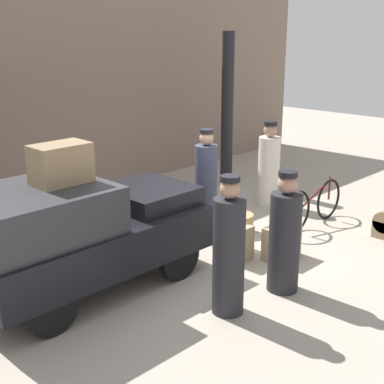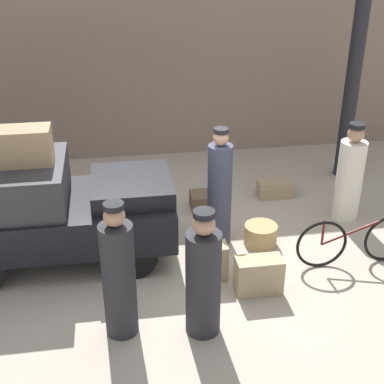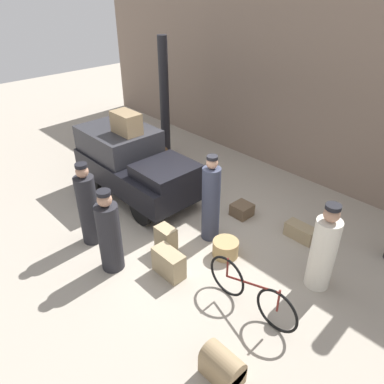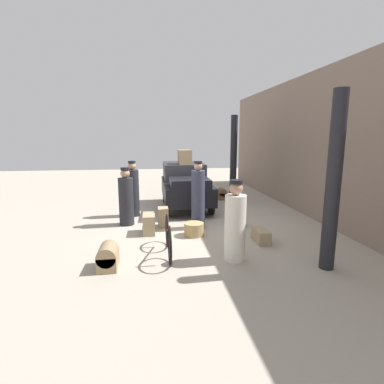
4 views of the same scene
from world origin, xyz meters
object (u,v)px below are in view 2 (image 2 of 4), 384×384
trunk_large_brown (212,262)px  porter_with_bicycle (220,192)px  porter_standing_middle (119,276)px  suitcase_black_upright (259,275)px  porter_lifting_near_truck (350,177)px  wicker_basket (261,235)px  trunk_wicker_pale (275,189)px  bicycle (356,241)px  suitcase_tan_flat (203,201)px  trunk_on_truck_roof (25,146)px  conductor_in_dark_uniform (203,279)px  truck (47,207)px

trunk_large_brown → porter_with_bicycle: bearing=73.4°
porter_standing_middle → trunk_large_brown: porter_standing_middle is taller
suitcase_black_upright → porter_lifting_near_truck: bearing=41.5°
porter_with_bicycle → wicker_basket: bearing=-17.8°
trunk_large_brown → trunk_wicker_pale: size_ratio=0.86×
bicycle → porter_with_bicycle: size_ratio=0.95×
suitcase_tan_flat → trunk_wicker_pale: bearing=9.9°
suitcase_black_upright → trunk_on_truck_roof: 3.62m
conductor_in_dark_uniform → suitcase_tan_flat: bearing=80.1°
suitcase_tan_flat → bicycle: bearing=-47.1°
bicycle → trunk_wicker_pale: bicycle is taller
bicycle → suitcase_tan_flat: bearing=132.9°
truck → trunk_large_brown: 2.50m
porter_standing_middle → porter_lifting_near_truck: bearing=30.6°
bicycle → conductor_in_dark_uniform: 2.68m
porter_standing_middle → trunk_large_brown: size_ratio=3.26×
porter_standing_middle → porter_with_bicycle: size_ratio=0.94×
bicycle → conductor_in_dark_uniform: conductor_in_dark_uniform is taller
porter_with_bicycle → trunk_wicker_pale: size_ratio=2.97×
conductor_in_dark_uniform → porter_lifting_near_truck: bearing=40.0°
bicycle → conductor_in_dark_uniform: (-2.43, -1.07, 0.37)m
porter_standing_middle → trunk_on_truck_roof: 2.35m
wicker_basket → suitcase_tan_flat: (-0.69, 1.30, -0.02)m
porter_lifting_near_truck → trunk_large_brown: bearing=-151.8°
porter_lifting_near_truck → conductor_in_dark_uniform: porter_lifting_near_truck is taller
wicker_basket → suitcase_tan_flat: bearing=117.8°
porter_standing_middle → porter_with_bicycle: (1.58, 1.87, 0.06)m
suitcase_tan_flat → trunk_on_truck_roof: 3.35m
bicycle → trunk_large_brown: (-2.12, -0.03, -0.12)m
porter_lifting_near_truck → trunk_large_brown: size_ratio=3.10×
suitcase_black_upright → conductor_in_dark_uniform: bearing=-143.7°
truck → trunk_wicker_pale: bearing=20.0°
truck → porter_standing_middle: porter_standing_middle is taller
bicycle → wicker_basket: bicycle is taller
trunk_on_truck_roof → porter_standing_middle: bearing=-57.7°
truck → porter_standing_middle: size_ratio=1.86×
wicker_basket → trunk_wicker_pale: wicker_basket is taller
porter_standing_middle → suitcase_tan_flat: size_ratio=4.19×
porter_with_bicycle → trunk_wicker_pale: porter_with_bicycle is taller
trunk_wicker_pale → trunk_on_truck_roof: (-4.05, -1.41, 1.65)m
porter_with_bicycle → suitcase_tan_flat: porter_with_bicycle is taller
bicycle → porter_with_bicycle: (-1.83, 0.93, 0.48)m
porter_standing_middle → bicycle: bearing=15.3°
porter_lifting_near_truck → porter_with_bicycle: 2.32m
wicker_basket → trunk_large_brown: 1.19m
wicker_basket → trunk_large_brown: bearing=-140.3°
porter_standing_middle → trunk_on_truck_roof: size_ratio=2.49×
conductor_in_dark_uniform → suitcase_black_upright: conductor_in_dark_uniform is taller
conductor_in_dark_uniform → trunk_on_truck_roof: (-2.12, 1.94, 1.05)m
bicycle → wicker_basket: (-1.20, 0.73, -0.22)m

